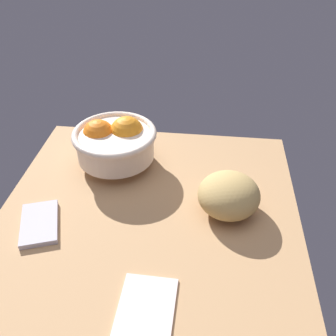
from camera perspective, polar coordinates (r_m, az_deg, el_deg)
ground_plane at (r=78.09cm, az=-3.59°, el=-10.39°), size 75.55×63.81×3.00cm
fruit_bowl at (r=91.60cm, az=-8.04°, el=4.00°), size 20.10×20.10×11.67cm
bread_loaf at (r=79.48cm, az=9.21°, el=-4.07°), size 17.49×17.36×8.43cm
napkin_folded at (r=81.97cm, az=-18.92°, el=-7.95°), size 13.63×10.79×1.18cm
napkin_spare at (r=65.22cm, az=-3.64°, el=-21.60°), size 16.02×9.66×0.90cm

